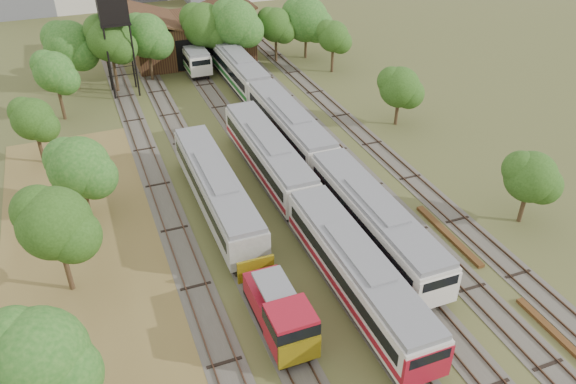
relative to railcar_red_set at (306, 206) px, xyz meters
name	(u,v)px	position (x,y,z in m)	size (l,w,h in m)	color
ground	(424,345)	(2.00, -14.23, -2.05)	(240.00, 240.00, 0.00)	#475123
dry_grass_patch	(112,335)	(-16.00, -6.23, -2.03)	(14.00, 60.00, 0.04)	brown
tracks	(275,162)	(1.33, 10.77, -2.01)	(24.60, 80.00, 0.19)	#4C473D
railcar_red_set	(306,206)	(0.00, 0.00, 0.00)	(3.14, 34.58, 3.89)	black
railcar_green_set	(289,127)	(4.00, 13.62, 0.03)	(3.18, 52.08, 3.94)	black
railcar_rear	(187,49)	(0.00, 41.71, -0.20)	(2.84, 16.08, 3.51)	black
shunter_locomotive	(281,315)	(-6.00, -10.11, -0.36)	(2.70, 8.10, 3.53)	black
old_grey_coach	(216,190)	(-6.00, 4.77, 0.05)	(3.11, 18.00, 3.85)	black
water_tower	(113,12)	(-9.65, 33.70, 7.76)	(3.37, 3.37, 11.63)	black
rail_pile_near	(448,235)	(10.00, -5.35, -1.92)	(0.55, 8.31, 0.28)	brown
rail_pile_far	(562,340)	(10.20, -17.17, -1.93)	(0.49, 7.85, 0.25)	brown
maintenance_shed	(190,36)	(1.00, 43.75, 0.86)	(16.45, 11.55, 7.58)	#341B13
tree_band_left	(62,230)	(-17.70, -1.41, 3.42)	(8.15, 56.94, 9.01)	#382616
tree_band_far	(197,30)	(0.61, 36.99, 3.73)	(36.88, 9.44, 9.23)	#382616
tree_band_right	(407,90)	(16.75, 12.67, 2.36)	(4.52, 40.77, 6.78)	#382616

